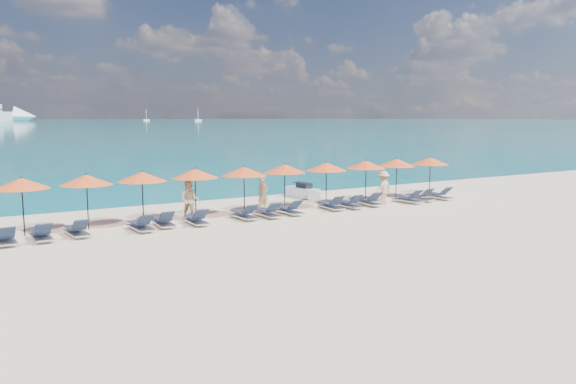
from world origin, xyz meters
TOP-DOWN VIEW (x-y plane):
  - ground at (0.00, 0.00)m, footprint 1400.00×1400.00m
  - sailboat_near at (162.11, 559.17)m, footprint 6.23×2.08m
  - sailboat_far at (193.04, 494.10)m, footprint 6.86×2.29m
  - jetski at (4.12, 8.30)m, footprint 1.00×2.34m
  - beachgoer_a at (0.04, 5.42)m, footprint 0.70×0.54m
  - beachgoer_b at (-3.91, 4.80)m, footprint 1.00×0.88m
  - beachgoer_c at (6.30, 3.97)m, footprint 1.21×0.75m
  - umbrella_0 at (-10.49, 5.04)m, footprint 2.10×2.10m
  - umbrella_1 at (-8.14, 5.04)m, footprint 2.10×2.10m
  - umbrella_2 at (-5.89, 5.09)m, footprint 2.10×2.10m
  - umbrella_3 at (-3.48, 5.20)m, footprint 2.10×2.10m
  - umbrella_4 at (-1.18, 4.97)m, footprint 2.10×2.10m
  - umbrella_5 at (1.10, 5.15)m, footprint 2.10×2.10m
  - umbrella_6 at (3.43, 4.97)m, footprint 2.10×2.10m
  - umbrella_7 at (5.95, 4.96)m, footprint 2.10×2.10m
  - umbrella_8 at (8.19, 5.08)m, footprint 2.10×2.10m
  - umbrella_9 at (10.60, 4.96)m, footprint 2.10×2.10m
  - lounger_0 at (-11.23, 3.79)m, footprint 0.67×1.72m
  - lounger_1 at (-10.04, 3.81)m, footprint 0.66×1.71m
  - lounger_2 at (-8.79, 3.93)m, footprint 0.74×1.74m
  - lounger_3 at (-6.42, 3.68)m, footprint 0.72×1.73m
  - lounger_4 at (-5.36, 4.02)m, footprint 0.73×1.74m
  - lounger_5 at (-4.05, 3.77)m, footprint 0.66×1.71m
  - lounger_6 at (-1.77, 3.83)m, footprint 0.73×1.74m
  - lounger_7 at (-0.64, 3.74)m, footprint 0.67×1.72m
  - lounger_8 at (0.58, 3.88)m, footprint 0.71×1.73m
  - lounger_9 at (3.03, 3.96)m, footprint 0.75×1.74m
  - lounger_10 at (4.08, 3.88)m, footprint 0.66×1.72m
  - lounger_11 at (5.41, 4.00)m, footprint 0.75×1.74m
  - lounger_12 at (7.76, 3.66)m, footprint 0.75×1.74m
  - lounger_13 at (8.77, 3.85)m, footprint 0.75×1.74m
  - lounger_14 at (10.11, 3.77)m, footprint 0.63×1.70m

SIDE VIEW (x-z plane):
  - ground at x=0.00m, z-range 0.00..0.00m
  - lounger_0 at x=-11.23m, z-range -0.09..0.56m
  - lounger_1 at x=-10.04m, z-range -0.09..0.56m
  - lounger_2 at x=-8.79m, z-range -0.09..0.56m
  - lounger_3 at x=-6.42m, z-range -0.09..0.56m
  - lounger_4 at x=-5.36m, z-range -0.09..0.56m
  - lounger_5 at x=-4.05m, z-range -0.09..0.56m
  - lounger_6 at x=-1.77m, z-range -0.09..0.56m
  - lounger_7 at x=-0.64m, z-range -0.09..0.56m
  - lounger_8 at x=0.58m, z-range -0.09..0.56m
  - lounger_9 at x=3.03m, z-range -0.09..0.56m
  - lounger_10 at x=4.08m, z-range -0.09..0.56m
  - lounger_11 at x=5.41m, z-range -0.09..0.56m
  - lounger_12 at x=7.76m, z-range -0.09..0.56m
  - lounger_13 at x=8.77m, z-range -0.09..0.56m
  - lounger_14 at x=10.11m, z-range -0.09..0.56m
  - jetski at x=4.12m, z-range -0.07..0.74m
  - beachgoer_a at x=0.04m, z-range 0.00..1.70m
  - beachgoer_c at x=6.30m, z-range 0.00..1.75m
  - beachgoer_b at x=-3.91m, z-range 0.00..1.78m
  - sailboat_near at x=162.11m, z-range -4.54..6.89m
  - sailboat_far at x=193.04m, z-range -5.00..7.58m
  - umbrella_0 at x=-10.49m, z-range 0.88..3.16m
  - umbrella_1 at x=-8.14m, z-range 0.88..3.16m
  - umbrella_2 at x=-5.89m, z-range 0.88..3.16m
  - umbrella_3 at x=-3.48m, z-range 0.88..3.16m
  - umbrella_4 at x=-1.18m, z-range 0.88..3.16m
  - umbrella_5 at x=1.10m, z-range 0.88..3.16m
  - umbrella_6 at x=3.43m, z-range 0.88..3.16m
  - umbrella_7 at x=5.95m, z-range 0.88..3.16m
  - umbrella_8 at x=8.19m, z-range 0.88..3.16m
  - umbrella_9 at x=10.60m, z-range 0.88..3.16m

